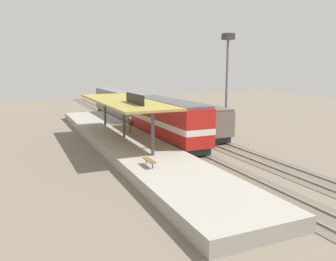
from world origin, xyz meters
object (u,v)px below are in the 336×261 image
at_px(platform_bench, 149,160).
at_px(locomotive, 168,121).
at_px(freight_car, 195,119).
at_px(light_mast, 227,63).
at_px(person_waiting, 130,124).
at_px(passenger_carriage_single, 120,105).
at_px(person_walking, 153,137).

height_order(platform_bench, locomotive, locomotive).
bearing_deg(locomotive, freight_car, 27.07).
bearing_deg(light_mast, platform_bench, -141.30).
xyz_separation_m(locomotive, light_mast, (7.80, 0.82, 5.99)).
relative_size(locomotive, light_mast, 1.23).
relative_size(locomotive, person_waiting, 8.44).
distance_m(locomotive, passenger_carriage_single, 18.00).
bearing_deg(locomotive, platform_bench, -120.38).
distance_m(platform_bench, light_mast, 19.04).
xyz_separation_m(freight_car, light_mast, (3.20, -1.53, 6.43)).
bearing_deg(light_mast, person_walking, -153.03).
xyz_separation_m(platform_bench, light_mast, (13.80, 11.06, 7.05)).
relative_size(passenger_carriage_single, person_waiting, 11.70).
height_order(passenger_carriage_single, freight_car, passenger_carriage_single).
bearing_deg(platform_bench, person_waiting, 78.16).
relative_size(passenger_carriage_single, freight_car, 1.67).
bearing_deg(platform_bench, passenger_carriage_single, 78.00).
distance_m(light_mast, person_waiting, 13.01).
xyz_separation_m(freight_car, person_waiting, (-7.88, 0.40, -0.12)).
bearing_deg(person_walking, light_mast, 26.97).
bearing_deg(platform_bench, freight_car, 49.89).
xyz_separation_m(passenger_carriage_single, freight_car, (4.60, -15.65, -0.34)).
xyz_separation_m(passenger_carriage_single, light_mast, (7.80, -17.18, 6.08)).
bearing_deg(locomotive, light_mast, 6.02).
height_order(freight_car, person_waiting, freight_car).
bearing_deg(person_waiting, freight_car, -2.94).
distance_m(platform_bench, person_waiting, 13.28).
relative_size(passenger_carriage_single, light_mast, 1.71).
relative_size(platform_bench, light_mast, 0.15).
bearing_deg(passenger_carriage_single, person_waiting, -102.13).
relative_size(light_mast, person_waiting, 6.84).
relative_size(platform_bench, passenger_carriage_single, 0.08).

